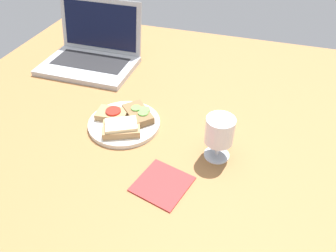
{
  "coord_description": "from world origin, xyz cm",
  "views": [
    {
      "loc": [
        29.83,
        -72.39,
        65.31
      ],
      "look_at": [
        8.73,
        -5.67,
        8.0
      ],
      "focal_mm": 35.0,
      "sensor_mm": 36.0,
      "label": 1
    }
  ],
  "objects_px": {
    "sandwich_with_cucumber": "(138,114)",
    "plate": "(124,123)",
    "laptop": "(92,54)",
    "sandwich_with_cheese": "(121,128)",
    "wine_glass": "(219,132)",
    "sandwich_with_tomato": "(112,114)",
    "napkin": "(162,184)"
  },
  "relations": [
    {
      "from": "wine_glass",
      "to": "napkin",
      "type": "xyz_separation_m",
      "value": [
        -0.11,
        -0.14,
        -0.08
      ]
    },
    {
      "from": "sandwich_with_cucumber",
      "to": "sandwich_with_cheese",
      "type": "xyz_separation_m",
      "value": [
        -0.02,
        -0.08,
        0.0
      ]
    },
    {
      "from": "laptop",
      "to": "plate",
      "type": "bearing_deg",
      "value": -49.48
    },
    {
      "from": "sandwich_with_cucumber",
      "to": "sandwich_with_tomato",
      "type": "bearing_deg",
      "value": -164.43
    },
    {
      "from": "laptop",
      "to": "sandwich_with_cucumber",
      "type": "bearing_deg",
      "value": -43.11
    },
    {
      "from": "sandwich_with_cucumber",
      "to": "wine_glass",
      "type": "relative_size",
      "value": 0.95
    },
    {
      "from": "sandwich_with_cheese",
      "to": "wine_glass",
      "type": "relative_size",
      "value": 1.0
    },
    {
      "from": "sandwich_with_tomato",
      "to": "napkin",
      "type": "height_order",
      "value": "sandwich_with_tomato"
    },
    {
      "from": "plate",
      "to": "napkin",
      "type": "height_order",
      "value": "plate"
    },
    {
      "from": "sandwich_with_tomato",
      "to": "laptop",
      "type": "xyz_separation_m",
      "value": [
        -0.23,
        0.3,
        0.02
      ]
    },
    {
      "from": "plate",
      "to": "sandwich_with_cucumber",
      "type": "bearing_deg",
      "value": 45.1
    },
    {
      "from": "sandwich_with_cucumber",
      "to": "laptop",
      "type": "bearing_deg",
      "value": 136.89
    },
    {
      "from": "sandwich_with_cucumber",
      "to": "sandwich_with_cheese",
      "type": "distance_m",
      "value": 0.08
    },
    {
      "from": "plate",
      "to": "sandwich_with_cucumber",
      "type": "height_order",
      "value": "sandwich_with_cucumber"
    },
    {
      "from": "plate",
      "to": "sandwich_with_cheese",
      "type": "relative_size",
      "value": 1.72
    },
    {
      "from": "plate",
      "to": "laptop",
      "type": "xyz_separation_m",
      "value": [
        -0.27,
        0.31,
        0.03
      ]
    },
    {
      "from": "sandwich_with_cucumber",
      "to": "wine_glass",
      "type": "bearing_deg",
      "value": -16.74
    },
    {
      "from": "wine_glass",
      "to": "sandwich_with_tomato",
      "type": "bearing_deg",
      "value": 170.4
    },
    {
      "from": "plate",
      "to": "laptop",
      "type": "bearing_deg",
      "value": 130.52
    },
    {
      "from": "sandwich_with_tomato",
      "to": "laptop",
      "type": "relative_size",
      "value": 0.28
    },
    {
      "from": "sandwich_with_cucumber",
      "to": "plate",
      "type": "bearing_deg",
      "value": -134.9
    },
    {
      "from": "sandwich_with_tomato",
      "to": "sandwich_with_cucumber",
      "type": "bearing_deg",
      "value": 15.57
    },
    {
      "from": "sandwich_with_tomato",
      "to": "plate",
      "type": "bearing_deg",
      "value": -14.93
    },
    {
      "from": "sandwich_with_tomato",
      "to": "napkin",
      "type": "xyz_separation_m",
      "value": [
        0.22,
        -0.2,
        -0.02
      ]
    },
    {
      "from": "sandwich_with_tomato",
      "to": "sandwich_with_cheese",
      "type": "height_order",
      "value": "sandwich_with_cheese"
    },
    {
      "from": "plate",
      "to": "sandwich_with_cheese",
      "type": "bearing_deg",
      "value": -74.65
    },
    {
      "from": "wine_glass",
      "to": "napkin",
      "type": "bearing_deg",
      "value": -127.39
    },
    {
      "from": "napkin",
      "to": "sandwich_with_tomato",
      "type": "bearing_deg",
      "value": 138.74
    },
    {
      "from": "wine_glass",
      "to": "laptop",
      "type": "height_order",
      "value": "laptop"
    },
    {
      "from": "sandwich_with_cheese",
      "to": "wine_glass",
      "type": "bearing_deg",
      "value": -0.26
    },
    {
      "from": "wine_glass",
      "to": "sandwich_with_cheese",
      "type": "bearing_deg",
      "value": 179.74
    },
    {
      "from": "wine_glass",
      "to": "napkin",
      "type": "relative_size",
      "value": 1.01
    }
  ]
}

